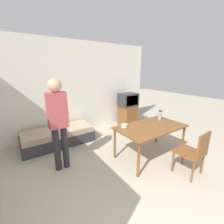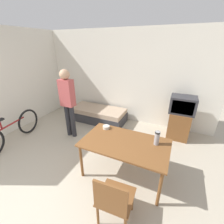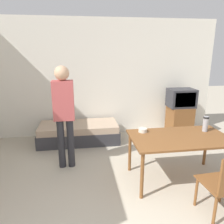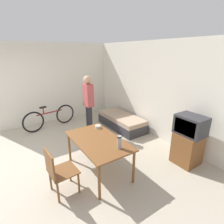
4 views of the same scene
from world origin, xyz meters
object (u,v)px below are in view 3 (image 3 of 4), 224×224
Objects in this scene: daybed at (79,133)px; dining_table at (180,141)px; mate_bowl at (143,130)px; person_standing at (64,110)px; tv at (180,112)px; thermos_flask at (206,123)px.

dining_table is (1.54, -1.74, 0.45)m from daybed.
mate_bowl reaches higher than daybed.
daybed is 1.00× the size of person_standing.
daybed is 1.55× the size of tv.
dining_table is 1.92m from person_standing.
tv is at bearing 23.23° from person_standing.
person_standing is at bearing 167.45° from thermos_flask.
tv is 2.03m from mate_bowl.
mate_bowl is (-1.01, 0.12, -0.11)m from thermos_flask.
thermos_flask is at bearing -12.55° from person_standing.
tv is at bearing 64.54° from dining_table.
dining_table is at bearing -161.60° from thermos_flask.
daybed is 2.66m from thermos_flask.
tv is at bearing 47.93° from mate_bowl.
tv is 2.87m from person_standing.
person_standing is 12.89× the size of mate_bowl.
person_standing is 2.32m from thermos_flask.
tv is 1.68m from thermos_flask.
thermos_flask is 1.82× the size of mate_bowl.
dining_table is at bearing -115.46° from tv.
dining_table is 10.94× the size of mate_bowl.
daybed is at bearing -178.98° from tv.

